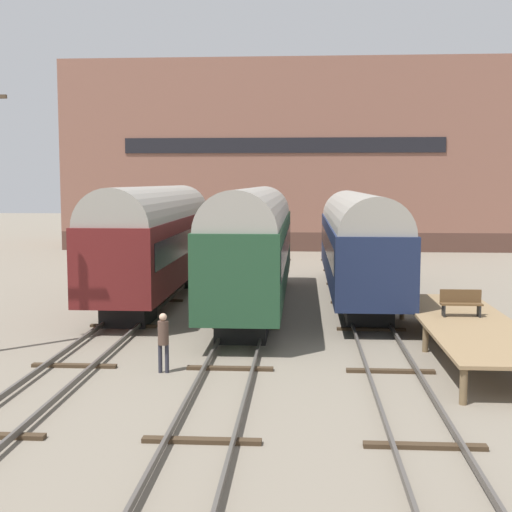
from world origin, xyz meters
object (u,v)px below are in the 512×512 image
(train_car_navy, at_px, (358,239))
(person_worker, at_px, (163,337))
(train_car_green, at_px, (254,240))
(train_car_maroon, at_px, (155,236))
(bench, at_px, (461,302))

(train_car_navy, xyz_separation_m, person_worker, (-6.69, -13.69, -1.82))
(train_car_green, height_order, train_car_navy, train_car_green)
(train_car_maroon, distance_m, train_car_navy, 9.61)
(bench, relative_size, person_worker, 0.79)
(train_car_maroon, bearing_deg, train_car_green, -21.24)
(bench, xyz_separation_m, person_worker, (-9.50, -4.12, -0.44))
(bench, bearing_deg, person_worker, -156.57)
(train_car_navy, height_order, person_worker, train_car_navy)
(person_worker, bearing_deg, train_car_maroon, 102.82)
(bench, bearing_deg, train_car_maroon, 145.85)
(train_car_navy, bearing_deg, train_car_maroon, -172.83)
(train_car_green, relative_size, bench, 12.76)
(train_car_navy, relative_size, bench, 13.11)
(person_worker, bearing_deg, train_car_navy, 63.94)
(train_car_green, relative_size, train_car_navy, 0.97)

